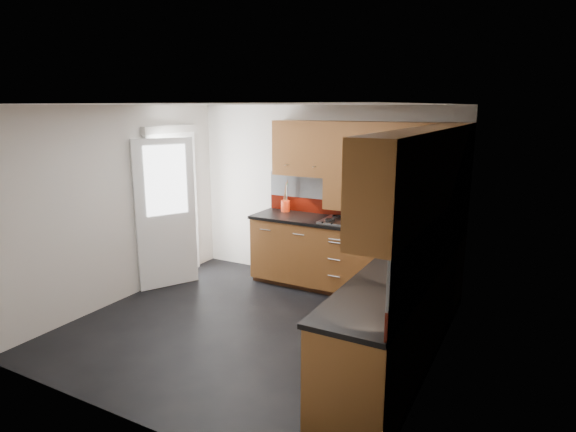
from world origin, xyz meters
The scene contains 14 objects.
room centered at (0.00, 0.00, 1.50)m, with size 4.00×3.80×2.64m.
base_cabinets centered at (1.07, 0.72, 0.44)m, with size 2.70×3.20×0.95m.
countertop centered at (1.05, 0.70, 0.92)m, with size 2.72×3.22×0.04m.
backsplash centered at (1.28, 0.93, 1.21)m, with size 2.70×3.20×0.54m.
upper_cabinets centered at (1.23, 0.78, 1.84)m, with size 2.50×3.20×0.72m.
extractor_hood centered at (0.45, 1.64, 1.28)m, with size 0.60×0.33×0.40m, color #5A3614.
glass_cabinet centered at (1.71, 1.07, 1.87)m, with size 0.32×0.80×0.66m.
back_door centered at (-1.78, 0.75, 1.03)m, with size 0.42×1.19×2.04m.
gas_hob centered at (0.45, 1.47, 0.95)m, with size 0.56×0.49×0.04m.
utensil_pot centered at (-0.51, 1.68, 1.04)m, with size 0.12×0.12×0.44m.
toaster centered at (1.75, 1.63, 1.03)m, with size 0.29×0.23×0.18m.
food_processor centered at (1.64, 1.08, 1.06)m, with size 0.16×0.16×0.27m.
paper_towel centered at (1.72, 0.35, 1.06)m, with size 0.12×0.12×0.25m, color white.
orange_cloth centered at (1.63, 1.08, 0.95)m, with size 0.15×0.13×0.02m, color orange.
Camera 1 is at (2.66, -4.10, 2.38)m, focal length 30.00 mm.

